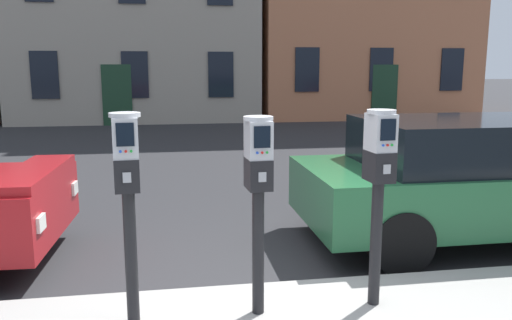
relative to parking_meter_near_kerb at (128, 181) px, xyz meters
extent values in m
plane|color=#28282B|center=(0.97, 0.33, -1.21)|extent=(160.00, 160.00, 0.00)
cylinder|color=black|center=(0.00, 0.00, -0.57)|extent=(0.10, 0.10, 1.00)
cube|color=black|center=(0.00, 0.00, 0.05)|extent=(0.19, 0.25, 0.23)
cube|color=#A5A8AD|center=(0.01, -0.12, 0.05)|extent=(0.06, 0.02, 0.07)
cube|color=#B7BABF|center=(0.00, 0.00, 0.31)|extent=(0.18, 0.24, 0.28)
cube|color=black|center=(0.01, -0.12, 0.34)|extent=(0.12, 0.02, 0.16)
cylinder|color=blue|center=(-0.03, -0.12, 0.23)|extent=(0.02, 0.01, 0.02)
cylinder|color=red|center=(0.01, -0.12, 0.23)|extent=(0.02, 0.01, 0.02)
cylinder|color=green|center=(0.04, -0.12, 0.23)|extent=(0.02, 0.01, 0.02)
cylinder|color=#B7BABF|center=(0.00, 0.00, 0.47)|extent=(0.23, 0.23, 0.03)
cylinder|color=black|center=(0.93, 0.00, -0.58)|extent=(0.10, 0.10, 0.97)
cube|color=black|center=(0.93, 0.00, 0.02)|extent=(0.19, 0.25, 0.23)
cube|color=#A5A8AD|center=(0.94, -0.12, 0.02)|extent=(0.06, 0.02, 0.07)
cube|color=#B7BABF|center=(0.93, 0.00, 0.27)|extent=(0.18, 0.24, 0.28)
cube|color=black|center=(0.94, -0.12, 0.31)|extent=(0.12, 0.02, 0.15)
cylinder|color=blue|center=(0.90, -0.12, 0.20)|extent=(0.02, 0.01, 0.02)
cylinder|color=red|center=(0.94, -0.12, 0.20)|extent=(0.02, 0.01, 0.02)
cylinder|color=green|center=(0.97, -0.12, 0.20)|extent=(0.02, 0.01, 0.02)
cylinder|color=#B7BABF|center=(0.93, 0.00, 0.43)|extent=(0.23, 0.23, 0.03)
cylinder|color=black|center=(1.86, 0.00, -0.57)|extent=(0.10, 0.10, 1.00)
cube|color=black|center=(1.86, 0.00, 0.05)|extent=(0.19, 0.25, 0.23)
cube|color=#A5A8AD|center=(1.87, -0.12, 0.05)|extent=(0.06, 0.02, 0.07)
cube|color=#B7BABF|center=(1.86, 0.00, 0.30)|extent=(0.18, 0.24, 0.28)
cube|color=black|center=(1.87, -0.12, 0.34)|extent=(0.12, 0.02, 0.16)
cylinder|color=blue|center=(1.84, -0.12, 0.23)|extent=(0.02, 0.01, 0.02)
cylinder|color=red|center=(1.87, -0.12, 0.23)|extent=(0.02, 0.01, 0.02)
cylinder|color=green|center=(1.91, -0.12, 0.23)|extent=(0.02, 0.01, 0.02)
cylinder|color=#B7BABF|center=(1.86, 0.00, 0.46)|extent=(0.23, 0.23, 0.03)
cube|color=maroon|center=(-1.07, 1.74, -0.27)|extent=(0.51, 1.70, 0.10)
cube|color=white|center=(-0.81, 2.41, -0.58)|extent=(0.05, 0.20, 0.14)
cube|color=white|center=(-0.86, 1.05, -0.58)|extent=(0.05, 0.20, 0.14)
cylinder|color=black|center=(-1.53, 2.58, -0.89)|extent=(0.65, 0.25, 0.64)
cube|color=#236038|center=(3.96, 1.67, -0.62)|extent=(4.40, 1.81, 0.62)
cube|color=black|center=(3.74, 1.67, -0.05)|extent=(2.55, 1.64, 0.52)
cylinder|color=black|center=(2.48, 2.49, -0.89)|extent=(0.64, 0.22, 0.64)
cylinder|color=black|center=(2.48, 0.85, -0.89)|extent=(0.64, 0.22, 0.64)
cube|color=black|center=(-3.86, 14.81, 0.54)|extent=(0.90, 0.06, 1.60)
cube|color=black|center=(-0.88, 14.81, 0.54)|extent=(0.90, 0.06, 1.60)
cube|color=black|center=(2.10, 14.81, 0.54)|extent=(0.90, 0.06, 1.60)
cube|color=#193823|center=(-1.52, 14.81, -0.16)|extent=(1.00, 0.07, 2.10)
cube|color=black|center=(5.26, 14.81, 0.71)|extent=(0.90, 0.06, 1.60)
cube|color=black|center=(8.12, 14.81, 0.71)|extent=(0.90, 0.06, 1.60)
cube|color=black|center=(10.97, 14.81, 0.71)|extent=(0.90, 0.06, 1.60)
cube|color=#193823|center=(8.28, 14.81, -0.16)|extent=(1.00, 0.07, 2.10)
camera|label=1|loc=(0.32, -3.61, 0.78)|focal=36.00mm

